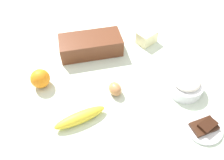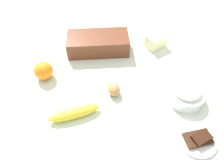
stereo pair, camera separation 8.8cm
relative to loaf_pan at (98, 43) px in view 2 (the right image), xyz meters
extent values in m
cube|color=silver|center=(0.01, -0.23, -0.05)|extent=(2.40, 2.40, 0.02)
cube|color=brown|center=(0.00, 0.00, 0.00)|extent=(0.30, 0.17, 0.08)
cube|color=black|center=(0.00, 0.00, 0.00)|extent=(0.28, 0.16, 0.07)
cylinder|color=white|center=(0.28, -0.35, -0.02)|extent=(0.14, 0.14, 0.05)
torus|color=white|center=(0.28, -0.35, 0.00)|extent=(0.14, 0.14, 0.01)
ellipsoid|color=white|center=(0.28, -0.35, 0.01)|extent=(0.11, 0.11, 0.04)
ellipsoid|color=yellow|center=(-0.15, -0.34, -0.02)|extent=(0.19, 0.06, 0.04)
sphere|color=orange|center=(-0.25, -0.12, 0.00)|extent=(0.08, 0.08, 0.08)
cube|color=#F4EDB2|center=(0.27, -0.03, -0.01)|extent=(0.11, 0.09, 0.06)
ellipsoid|color=#BC804D|center=(0.02, -0.27, -0.02)|extent=(0.05, 0.07, 0.05)
cylinder|color=white|center=(0.24, -0.53, -0.04)|extent=(0.13, 0.13, 0.01)
cube|color=#381E11|center=(0.24, -0.53, -0.03)|extent=(0.09, 0.06, 0.01)
cube|color=black|center=(0.25, -0.53, -0.01)|extent=(0.07, 0.05, 0.01)
camera|label=1|loc=(-0.19, -0.77, 0.66)|focal=35.59mm
camera|label=2|loc=(-0.11, -0.80, 0.66)|focal=35.59mm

